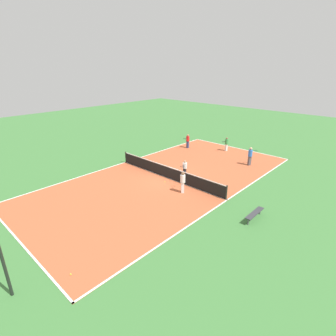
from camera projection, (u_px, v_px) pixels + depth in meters
name	position (u px, v px, depth m)	size (l,w,h in m)	color
ground_plane	(168.00, 178.00, 21.46)	(80.00, 80.00, 0.00)	#3D7538
court_surface	(168.00, 178.00, 21.46)	(11.18, 22.91, 0.02)	#B75633
tennis_net	(168.00, 172.00, 21.26)	(10.98, 0.10, 1.06)	black
bench	(255.00, 214.00, 15.59)	(0.36, 1.84, 0.45)	#333338
player_coach_red	(188.00, 140.00, 29.00)	(0.37, 0.94, 1.55)	navy
player_near_white	(183.00, 181.00, 18.67)	(0.90, 0.89, 1.62)	white
player_far_green	(226.00, 143.00, 28.01)	(0.40, 0.95, 1.48)	white
player_near_blue	(250.00, 155.00, 23.88)	(0.65, 0.99, 1.72)	#4C4C51
player_far_white	(185.00, 167.00, 21.56)	(0.60, 0.99, 1.37)	black
tennis_ball_near_net	(71.00, 274.00, 11.50)	(0.07, 0.07, 0.07)	#CCE033
tennis_ball_far_baseline	(165.00, 182.00, 20.66)	(0.07, 0.07, 0.07)	#CCE033
tennis_ball_left_sideline	(198.00, 142.00, 31.27)	(0.07, 0.07, 0.07)	#CCE033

